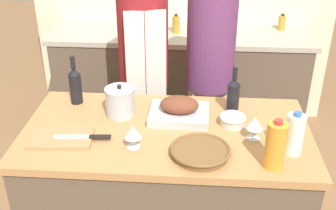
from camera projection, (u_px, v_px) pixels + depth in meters
kitchen_island at (167, 199)px, 2.38m from camera, size 1.47×0.77×0.93m
back_counter at (180, 83)px, 3.74m from camera, size 2.18×0.60×0.93m
roasting_pan at (179, 110)px, 2.24m from camera, size 0.32×0.26×0.13m
wicker_basket at (200, 151)px, 1.94m from camera, size 0.28×0.28×0.04m
cutting_board at (61, 138)px, 2.06m from camera, size 0.32×0.21×0.02m
stock_pot at (120, 102)px, 2.26m from camera, size 0.16×0.16×0.18m
mixing_bowl at (233, 120)px, 2.18m from camera, size 0.14×0.14×0.06m
juice_jug at (275, 145)px, 1.83m from camera, size 0.09×0.09×0.24m
milk_jug at (295, 134)px, 1.93m from camera, size 0.09×0.09×0.21m
wine_bottle_green at (233, 95)px, 2.27m from camera, size 0.07×0.07×0.27m
wine_bottle_dark at (75, 85)px, 2.37m from camera, size 0.07×0.07×0.29m
wine_glass_left at (255, 123)px, 2.04m from camera, size 0.08×0.08×0.12m
wine_glass_right at (133, 132)px, 1.98m from camera, size 0.08×0.08×0.12m
knife_chef at (85, 137)px, 2.06m from camera, size 0.28×0.05×0.01m
condiment_bottle_tall at (176, 24)px, 3.48m from camera, size 0.06×0.06×0.16m
condiment_bottle_short at (282, 23)px, 3.55m from camera, size 0.06×0.06×0.14m
condiment_bottle_extra at (153, 18)px, 3.54m from camera, size 0.05×0.05×0.21m
person_cook_aproned at (144, 68)px, 2.88m from camera, size 0.33×0.36×1.65m
person_cook_guest at (210, 68)px, 2.83m from camera, size 0.32×0.32×1.68m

